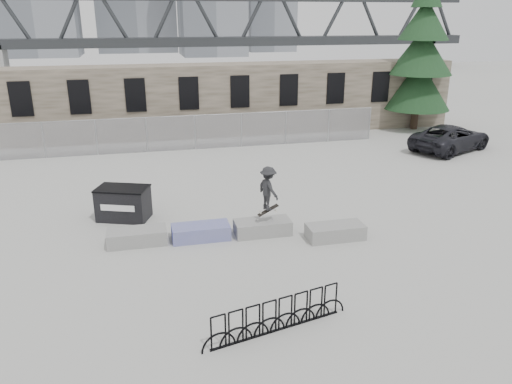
{
  "coord_description": "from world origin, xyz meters",
  "views": [
    {
      "loc": [
        -3.1,
        -15.98,
        7.42
      ],
      "look_at": [
        0.87,
        0.79,
        1.3
      ],
      "focal_mm": 35.0,
      "sensor_mm": 36.0,
      "label": 1
    }
  ],
  "objects_px": {
    "suv": "(451,138)",
    "planter_center_right": "(263,227)",
    "planter_center_left": "(201,231)",
    "dumpster": "(123,203)",
    "bike_rack": "(277,316)",
    "planter_far_left": "(137,236)",
    "spruce_tree": "(421,55)",
    "planter_offset": "(335,231)",
    "skateboarder": "(268,189)"
  },
  "relations": [
    {
      "from": "planter_far_left",
      "to": "planter_offset",
      "type": "xyz_separation_m",
      "value": [
        6.78,
        -1.17,
        0.0
      ]
    },
    {
      "from": "skateboarder",
      "to": "planter_center_left",
      "type": "bearing_deg",
      "value": 64.32
    },
    {
      "from": "dumpster",
      "to": "skateboarder",
      "type": "bearing_deg",
      "value": -8.0
    },
    {
      "from": "planter_center_left",
      "to": "dumpster",
      "type": "relative_size",
      "value": 0.9
    },
    {
      "from": "dumpster",
      "to": "bike_rack",
      "type": "bearing_deg",
      "value": -44.97
    },
    {
      "from": "planter_far_left",
      "to": "skateboarder",
      "type": "relative_size",
      "value": 1.14
    },
    {
      "from": "planter_center_left",
      "to": "suv",
      "type": "height_order",
      "value": "suv"
    },
    {
      "from": "suv",
      "to": "planter_far_left",
      "type": "bearing_deg",
      "value": 91.56
    },
    {
      "from": "planter_center_left",
      "to": "spruce_tree",
      "type": "distance_m",
      "value": 22.65
    },
    {
      "from": "planter_far_left",
      "to": "suv",
      "type": "distance_m",
      "value": 19.85
    },
    {
      "from": "planter_far_left",
      "to": "planter_center_right",
      "type": "height_order",
      "value": "same"
    },
    {
      "from": "spruce_tree",
      "to": "suv",
      "type": "height_order",
      "value": "spruce_tree"
    },
    {
      "from": "planter_center_right",
      "to": "planter_far_left",
      "type": "bearing_deg",
      "value": 177.34
    },
    {
      "from": "bike_rack",
      "to": "spruce_tree",
      "type": "xyz_separation_m",
      "value": [
        15.52,
        20.45,
        4.52
      ]
    },
    {
      "from": "dumpster",
      "to": "bike_rack",
      "type": "xyz_separation_m",
      "value": [
        3.78,
        -8.37,
        -0.2
      ]
    },
    {
      "from": "skateboarder",
      "to": "spruce_tree",
      "type": "bearing_deg",
      "value": -64.12
    },
    {
      "from": "planter_center_right",
      "to": "skateboarder",
      "type": "relative_size",
      "value": 1.14
    },
    {
      "from": "bike_rack",
      "to": "suv",
      "type": "relative_size",
      "value": 0.73
    },
    {
      "from": "planter_far_left",
      "to": "skateboarder",
      "type": "bearing_deg",
      "value": -4.2
    },
    {
      "from": "planter_far_left",
      "to": "suv",
      "type": "xyz_separation_m",
      "value": [
        17.83,
        8.71,
        0.47
      ]
    },
    {
      "from": "bike_rack",
      "to": "spruce_tree",
      "type": "distance_m",
      "value": 26.07
    },
    {
      "from": "spruce_tree",
      "to": "bike_rack",
      "type": "bearing_deg",
      "value": -127.2
    },
    {
      "from": "planter_offset",
      "to": "planter_center_right",
      "type": "bearing_deg",
      "value": 158.05
    },
    {
      "from": "planter_offset",
      "to": "dumpster",
      "type": "distance_m",
      "value": 8.08
    },
    {
      "from": "planter_far_left",
      "to": "suv",
      "type": "height_order",
      "value": "suv"
    },
    {
      "from": "suv",
      "to": "planter_center_right",
      "type": "bearing_deg",
      "value": 99.08
    },
    {
      "from": "planter_offset",
      "to": "suv",
      "type": "distance_m",
      "value": 14.83
    },
    {
      "from": "planter_center_left",
      "to": "suv",
      "type": "relative_size",
      "value": 0.37
    },
    {
      "from": "planter_center_right",
      "to": "skateboarder",
      "type": "height_order",
      "value": "skateboarder"
    },
    {
      "from": "suv",
      "to": "bike_rack",
      "type": "bearing_deg",
      "value": 110.85
    },
    {
      "from": "bike_rack",
      "to": "skateboarder",
      "type": "distance_m",
      "value": 5.91
    },
    {
      "from": "planter_offset",
      "to": "planter_center_left",
      "type": "bearing_deg",
      "value": 167.0
    },
    {
      "from": "planter_center_right",
      "to": "suv",
      "type": "height_order",
      "value": "suv"
    },
    {
      "from": "planter_center_left",
      "to": "planter_center_right",
      "type": "xyz_separation_m",
      "value": [
        2.21,
        -0.1,
        0.0
      ]
    },
    {
      "from": "planter_center_left",
      "to": "dumpster",
      "type": "bearing_deg",
      "value": 136.35
    },
    {
      "from": "planter_center_left",
      "to": "skateboarder",
      "type": "distance_m",
      "value": 2.8
    },
    {
      "from": "skateboarder",
      "to": "bike_rack",
      "type": "bearing_deg",
      "value": 147.54
    },
    {
      "from": "planter_center_right",
      "to": "dumpster",
      "type": "xyz_separation_m",
      "value": [
        -4.84,
        2.61,
        0.36
      ]
    },
    {
      "from": "planter_center_right",
      "to": "spruce_tree",
      "type": "distance_m",
      "value": 21.14
    },
    {
      "from": "planter_far_left",
      "to": "planter_center_left",
      "type": "distance_m",
      "value": 2.18
    },
    {
      "from": "planter_offset",
      "to": "dumpster",
      "type": "bearing_deg",
      "value": 153.7
    },
    {
      "from": "spruce_tree",
      "to": "planter_center_left",
      "type": "bearing_deg",
      "value": -138.79
    },
    {
      "from": "planter_center_left",
      "to": "planter_center_right",
      "type": "distance_m",
      "value": 2.21
    },
    {
      "from": "planter_far_left",
      "to": "dumpster",
      "type": "relative_size",
      "value": 0.9
    },
    {
      "from": "planter_center_left",
      "to": "planter_offset",
      "type": "xyz_separation_m",
      "value": [
        4.6,
        -1.06,
        0.0
      ]
    },
    {
      "from": "dumpster",
      "to": "spruce_tree",
      "type": "height_order",
      "value": "spruce_tree"
    },
    {
      "from": "spruce_tree",
      "to": "planter_center_right",
      "type": "bearing_deg",
      "value": -134.54
    },
    {
      "from": "bike_rack",
      "to": "suv",
      "type": "bearing_deg",
      "value": 45.32
    },
    {
      "from": "bike_rack",
      "to": "skateboarder",
      "type": "xyz_separation_m",
      "value": [
        1.23,
        5.63,
        1.32
      ]
    },
    {
      "from": "planter_offset",
      "to": "spruce_tree",
      "type": "height_order",
      "value": "spruce_tree"
    }
  ]
}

